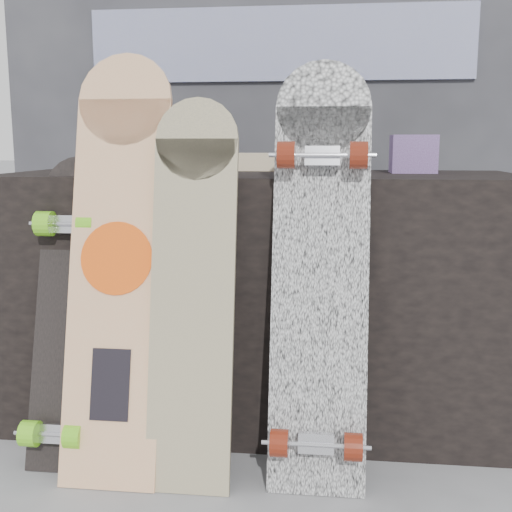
# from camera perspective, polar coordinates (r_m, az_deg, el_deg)

# --- Properties ---
(ground) EXTENTS (60.00, 60.00, 0.00)m
(ground) POSITION_cam_1_polar(r_m,az_deg,el_deg) (1.79, -1.68, -20.07)
(ground) COLOR slate
(ground) RESTS_ON ground
(vendor_table) EXTENTS (1.60, 0.60, 0.80)m
(vendor_table) POSITION_cam_1_polar(r_m,az_deg,el_deg) (2.10, 0.26, -3.61)
(vendor_table) COLOR black
(vendor_table) RESTS_ON ground
(booth) EXTENTS (2.40, 0.22, 2.20)m
(booth) POSITION_cam_1_polar(r_m,az_deg,el_deg) (2.89, 2.24, 14.12)
(booth) COLOR #2E2E32
(booth) RESTS_ON ground
(merch_box_purple) EXTENTS (0.18, 0.12, 0.10)m
(merch_box_purple) POSITION_cam_1_polar(r_m,az_deg,el_deg) (2.11, -8.98, 8.68)
(merch_box_purple) COLOR #4F3164
(merch_box_purple) RESTS_ON vendor_table
(merch_box_small) EXTENTS (0.14, 0.14, 0.12)m
(merch_box_small) POSITION_cam_1_polar(r_m,az_deg,el_deg) (2.14, 13.78, 8.81)
(merch_box_small) COLOR #4F3164
(merch_box_small) RESTS_ON vendor_table
(merch_box_flat) EXTENTS (0.22, 0.10, 0.06)m
(merch_box_flat) POSITION_cam_1_polar(r_m,az_deg,el_deg) (2.24, -0.02, 8.37)
(merch_box_flat) COLOR #D1B78C
(merch_box_flat) RESTS_ON vendor_table
(longboard_geisha) EXTENTS (0.26, 0.32, 1.14)m
(longboard_geisha) POSITION_cam_1_polar(r_m,az_deg,el_deg) (1.77, -12.17, 0.32)
(longboard_geisha) COLOR beige
(longboard_geisha) RESTS_ON ground
(longboard_celtic) EXTENTS (0.22, 0.24, 1.02)m
(longboard_celtic) POSITION_cam_1_polar(r_m,az_deg,el_deg) (1.69, -5.62, -2.15)
(longboard_celtic) COLOR beige
(longboard_celtic) RESTS_ON ground
(longboard_cascadia) EXTENTS (0.25, 0.33, 1.12)m
(longboard_cascadia) POSITION_cam_1_polar(r_m,az_deg,el_deg) (1.68, 5.72, -0.92)
(longboard_cascadia) COLOR white
(longboard_cascadia) RESTS_ON ground
(skateboard_dark) EXTENTS (0.19, 0.32, 0.86)m
(skateboard_dark) POSITION_cam_1_polar(r_m,az_deg,el_deg) (1.88, -16.41, -4.44)
(skateboard_dark) COLOR black
(skateboard_dark) RESTS_ON ground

